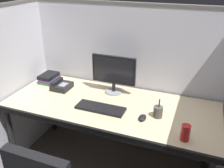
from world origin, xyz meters
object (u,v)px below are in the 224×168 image
Objects in this scene: monitor_center at (114,72)px; desk_phone at (61,86)px; pen_cup at (158,112)px; computer_mouse at (142,117)px; soda_can at (185,133)px; keyboard_main at (100,108)px; desk at (109,110)px; book_stack at (49,78)px.

monitor_center is 0.57m from desk_phone.
pen_cup is 0.86× the size of desk_phone.
computer_mouse is 0.38m from soda_can.
monitor_center reaches higher than computer_mouse.
pen_cup is (0.49, 0.06, 0.04)m from keyboard_main.
desk is 15.57× the size of soda_can.
book_stack is at bearing 156.48° from keyboard_main.
soda_can is at bearing -34.66° from monitor_center.
soda_can is at bearing -12.80° from keyboard_main.
keyboard_main is at bearing -172.87° from pen_cup.
monitor_center is 0.57m from computer_mouse.
monitor_center is at bearing 91.51° from keyboard_main.
keyboard_main is at bearing -88.49° from monitor_center.
desk_phone is at bearing -25.23° from book_stack.
desk_phone is (-1.26, 0.39, -0.03)m from soda_can.
computer_mouse is at bearing -17.05° from book_stack.
pen_cup is (0.11, 0.08, 0.03)m from computer_mouse.
book_stack is (-0.79, 0.23, 0.09)m from desk.
monitor_center is 0.60m from pen_cup.
desk is 0.12m from keyboard_main.
monitor_center is 0.40m from keyboard_main.
monitor_center is 1.96× the size of book_stack.
monitor_center is 1.00× the size of keyboard_main.
pen_cup reaches higher than desk_phone.
soda_can reaches higher than computer_mouse.
book_stack is 1.26m from pen_cup.
desk_phone is at bearing -166.96° from monitor_center.
pen_cup is at bearing -29.64° from monitor_center.
desk is 8.65× the size of book_stack.
soda_can is (0.74, -0.51, -0.15)m from monitor_center.
pen_cup reaches higher than desk.
monitor_center is (-0.05, 0.25, 0.27)m from desk.
computer_mouse reaches higher than keyboard_main.
keyboard_main is 1.96× the size of book_stack.
keyboard_main is 0.49m from pen_cup.
soda_can is (0.73, -0.17, 0.05)m from keyboard_main.
keyboard_main is 3.52× the size of soda_can.
desk is at bearing -77.52° from monitor_center.
pen_cup reaches higher than soda_can.
desk_phone reaches higher than desk.
book_stack is at bearing 154.77° from desk_phone.
book_stack is at bearing 162.95° from computer_mouse.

